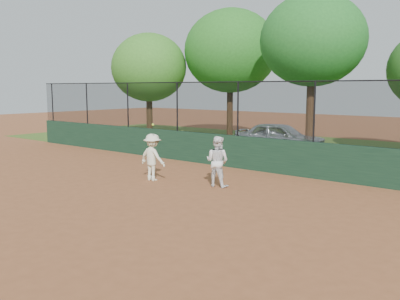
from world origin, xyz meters
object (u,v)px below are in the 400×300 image
Objects in this scene: tree_1 at (230,51)px; tree_2 at (312,40)px; player_main at (153,157)px; parked_car at (280,138)px; player_second at (217,161)px; tree_0 at (149,68)px.

tree_2 is (5.93, -2.13, 0.03)m from tree_1.
parked_car is at bearing 88.95° from player_main.
player_second reaches higher than parked_car.
player_main is (-2.14, -0.62, -0.01)m from player_second.
parked_car is at bearing -147.25° from tree_2.
player_second is 0.22× the size of tree_2.
tree_0 reaches higher than parked_car.
tree_0 reaches higher than player_second.
parked_car is 0.58× the size of tree_2.
parked_car is at bearing -30.48° from tree_1.
tree_0 is at bearing -151.06° from tree_1.
tree_0 is at bearing 135.99° from player_main.
player_main is 12.56m from tree_1.
player_second is at bearing -35.84° from tree_0.
player_second is 13.96m from tree_0.
parked_car is 2.19× the size of player_main.
tree_2 is at bearing -19.75° from tree_1.
tree_0 reaches higher than player_main.
tree_2 reaches higher than parked_car.
tree_2 is at bearing 81.83° from player_main.
player_main is at bearing -66.68° from tree_1.
player_main is 0.31× the size of tree_0.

